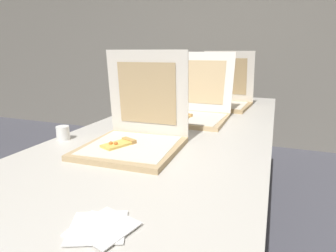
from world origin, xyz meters
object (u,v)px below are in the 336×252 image
table (177,136)px  napkin_pile (100,227)px  pizza_box_front (135,135)px  pizza_box_back (223,98)px  pizza_box_middle (195,110)px  cup_white_mid (136,116)px  cup_white_near_left (63,133)px  cup_white_far (161,106)px

table → napkin_pile: napkin_pile is taller
pizza_box_front → pizza_box_back: size_ratio=0.97×
pizza_box_middle → cup_white_mid: 0.36m
cup_white_near_left → napkin_pile: size_ratio=0.36×
pizza_box_front → cup_white_far: size_ratio=6.33×
pizza_box_front → cup_white_near_left: bearing=-179.0°
napkin_pile → cup_white_mid: bearing=112.5°
table → cup_white_near_left: 0.58m
table → pizza_box_middle: size_ratio=5.13×
table → napkin_pile: size_ratio=13.86×
pizza_box_front → cup_white_mid: pizza_box_front is taller
pizza_box_back → cup_white_near_left: 1.23m
pizza_box_back → pizza_box_front: bearing=-94.5°
pizza_box_front → napkin_pile: pizza_box_front is taller
cup_white_near_left → cup_white_mid: size_ratio=1.00×
pizza_box_middle → cup_white_far: bearing=150.5°
cup_white_far → napkin_pile: 1.37m
cup_white_far → pizza_box_back: bearing=39.7°
cup_white_far → napkin_pile: size_ratio=0.36×
table → pizza_box_back: (0.12, 0.73, 0.10)m
pizza_box_back → cup_white_far: bearing=-135.2°
cup_white_far → cup_white_mid: bearing=-93.1°
table → napkin_pile: (0.12, -0.91, 0.05)m
table → pizza_box_back: bearing=80.7°
table → cup_white_mid: size_ratio=38.49×
cup_white_near_left → cup_white_far: bearing=77.9°
pizza_box_middle → pizza_box_back: pizza_box_back is taller
pizza_box_front → cup_white_far: 0.80m
napkin_pile → pizza_box_middle: bearing=94.6°
pizza_box_middle → napkin_pile: size_ratio=2.70×
pizza_box_middle → cup_white_mid: pizza_box_middle is taller
cup_white_near_left → pizza_box_back: bearing=63.6°
pizza_box_front → pizza_box_middle: (0.10, 0.61, -0.00)m
pizza_box_middle → napkin_pile: 1.16m
cup_white_near_left → pizza_box_front: bearing=2.6°
pizza_box_back → cup_white_far: pizza_box_back is taller
cup_white_near_left → cup_white_mid: same height
pizza_box_back → napkin_pile: pizza_box_back is taller
table → cup_white_near_left: (-0.43, -0.38, 0.07)m
cup_white_far → napkin_pile: (0.38, -1.32, -0.03)m
pizza_box_middle → cup_white_near_left: bearing=-126.1°
pizza_box_back → napkin_pile: bearing=-84.7°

